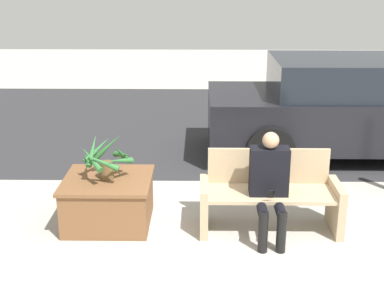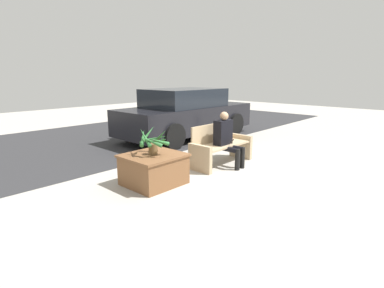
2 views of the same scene
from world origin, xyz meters
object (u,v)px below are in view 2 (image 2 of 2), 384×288
Objects in this scene: planter_box at (154,168)px; parked_car at (186,114)px; person_seated at (226,137)px; bollard_post at (226,131)px; potted_plant at (153,141)px; bench at (220,146)px.

planter_box is 4.31m from parked_car.
person_seated is 1.66× the size of bollard_post.
person_seated is 1.93× the size of potted_plant.
bench is 1.56× the size of planter_box.
potted_plant is at bearing -143.97° from parked_car.
person_seated is at bearing -99.66° from bench.
bench is 3.09m from parked_car.
potted_plant is (0.01, -0.00, 0.51)m from planter_box.
person_seated is (-0.03, -0.19, 0.24)m from bench.
bollard_post is at bearing 32.66° from bench.
bollard_post is (1.78, 1.14, -0.03)m from bench.
planter_box is 0.51m from potted_plant.
parked_car is (3.47, 2.52, -0.05)m from potted_plant.
bench is at bearing -2.59° from potted_plant.
potted_plant is (-1.85, 0.08, 0.40)m from bench.
planter_box is 1.42× the size of bollard_post.
potted_plant reaches higher than bollard_post.
bollard_post is at bearing 36.36° from person_seated.
bench is 1.86m from planter_box.
person_seated reaches higher than planter_box.
bench is 1.33× the size of person_seated.
person_seated reaches higher than potted_plant.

